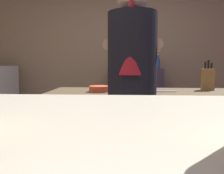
{
  "coord_description": "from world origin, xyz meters",
  "views": [
    {
      "loc": [
        -0.03,
        -1.44,
        1.18
      ],
      "look_at": [
        -0.07,
        -0.75,
        1.11
      ],
      "focal_mm": 36.87,
      "sensor_mm": 36.0,
      "label": 1
    }
  ],
  "objects_px": {
    "bottle_vinegar": "(136,62)",
    "bottle_hot_sauce": "(123,64)",
    "mixing_bowl": "(100,89)",
    "knife_block": "(208,79)",
    "bartender": "(132,88)",
    "bottle_soy": "(158,63)",
    "chefs_knife": "(163,91)"
  },
  "relations": [
    {
      "from": "knife_block",
      "to": "bottle_vinegar",
      "type": "distance_m",
      "value": 1.34
    },
    {
      "from": "knife_block",
      "to": "bottle_soy",
      "type": "height_order",
      "value": "bottle_soy"
    },
    {
      "from": "bottle_soy",
      "to": "bottle_vinegar",
      "type": "xyz_separation_m",
      "value": [
        -0.32,
        -0.08,
        0.01
      ]
    },
    {
      "from": "knife_block",
      "to": "mixing_bowl",
      "type": "bearing_deg",
      "value": -169.51
    },
    {
      "from": "bartender",
      "to": "knife_block",
      "type": "distance_m",
      "value": 0.92
    },
    {
      "from": "bartender",
      "to": "bottle_vinegar",
      "type": "bearing_deg",
      "value": 2.89
    },
    {
      "from": "bottle_vinegar",
      "to": "knife_block",
      "type": "bearing_deg",
      "value": -62.94
    },
    {
      "from": "bottle_soy",
      "to": "bartender",
      "type": "bearing_deg",
      "value": -103.29
    },
    {
      "from": "knife_block",
      "to": "bottle_vinegar",
      "type": "xyz_separation_m",
      "value": [
        -0.6,
        1.18,
        0.16
      ]
    },
    {
      "from": "bottle_hot_sauce",
      "to": "bartender",
      "type": "bearing_deg",
      "value": -87.45
    },
    {
      "from": "bartender",
      "to": "mixing_bowl",
      "type": "relative_size",
      "value": 9.43
    },
    {
      "from": "bartender",
      "to": "knife_block",
      "type": "height_order",
      "value": "bartender"
    },
    {
      "from": "bottle_vinegar",
      "to": "bottle_soy",
      "type": "bearing_deg",
      "value": 13.56
    },
    {
      "from": "chefs_knife",
      "to": "bottle_soy",
      "type": "relative_size",
      "value": 1.16
    },
    {
      "from": "bottle_soy",
      "to": "bottle_hot_sauce",
      "type": "relative_size",
      "value": 1.15
    },
    {
      "from": "bottle_soy",
      "to": "mixing_bowl",
      "type": "bearing_deg",
      "value": -115.93
    },
    {
      "from": "bartender",
      "to": "knife_block",
      "type": "xyz_separation_m",
      "value": [
        0.72,
        0.57,
        0.03
      ]
    },
    {
      "from": "knife_block",
      "to": "mixing_bowl",
      "type": "height_order",
      "value": "knife_block"
    },
    {
      "from": "chefs_knife",
      "to": "bottle_vinegar",
      "type": "bearing_deg",
      "value": 94.91
    },
    {
      "from": "bartender",
      "to": "bottle_hot_sauce",
      "type": "xyz_separation_m",
      "value": [
        -0.07,
        1.66,
        0.17
      ]
    },
    {
      "from": "knife_block",
      "to": "chefs_knife",
      "type": "height_order",
      "value": "knife_block"
    },
    {
      "from": "mixing_bowl",
      "to": "bottle_hot_sauce",
      "type": "relative_size",
      "value": 1.03
    },
    {
      "from": "bartender",
      "to": "knife_block",
      "type": "relative_size",
      "value": 6.28
    },
    {
      "from": "bottle_soy",
      "to": "bottle_hot_sauce",
      "type": "distance_m",
      "value": 0.53
    },
    {
      "from": "bottle_vinegar",
      "to": "bottle_hot_sauce",
      "type": "bearing_deg",
      "value": -155.1
    },
    {
      "from": "bottle_vinegar",
      "to": "mixing_bowl",
      "type": "bearing_deg",
      "value": -105.69
    },
    {
      "from": "mixing_bowl",
      "to": "bottle_soy",
      "type": "bearing_deg",
      "value": 64.07
    },
    {
      "from": "mixing_bowl",
      "to": "bottle_vinegar",
      "type": "height_order",
      "value": "bottle_vinegar"
    },
    {
      "from": "bartender",
      "to": "bottle_hot_sauce",
      "type": "distance_m",
      "value": 1.67
    },
    {
      "from": "bartender",
      "to": "chefs_knife",
      "type": "relative_size",
      "value": 7.27
    },
    {
      "from": "bottle_vinegar",
      "to": "bartender",
      "type": "bearing_deg",
      "value": -93.73
    },
    {
      "from": "chefs_knife",
      "to": "bottle_soy",
      "type": "xyz_separation_m",
      "value": [
        0.15,
        1.42,
        0.26
      ]
    }
  ]
}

